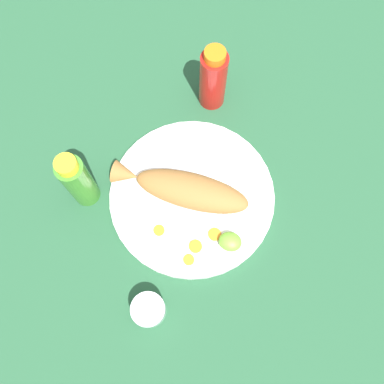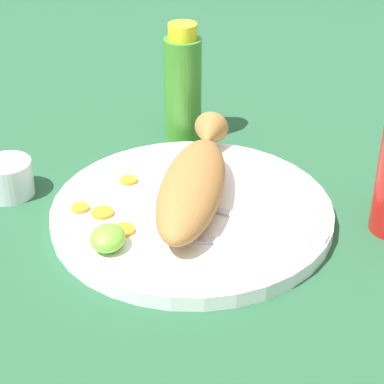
{
  "view_description": "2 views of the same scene",
  "coord_description": "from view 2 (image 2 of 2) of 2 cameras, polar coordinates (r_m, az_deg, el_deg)",
  "views": [
    {
      "loc": [
        0.06,
        -0.26,
        0.84
      ],
      "look_at": [
        0.0,
        0.0,
        0.04
      ],
      "focal_mm": 40.0,
      "sensor_mm": 36.0,
      "label": 1
    },
    {
      "loc": [
        0.69,
        0.09,
        0.47
      ],
      "look_at": [
        0.0,
        0.0,
        0.04
      ],
      "focal_mm": 65.0,
      "sensor_mm": 36.0,
      "label": 2
    }
  ],
  "objects": [
    {
      "name": "ground_plane",
      "position": [
        0.84,
        0.0,
        -2.22
      ],
      "size": [
        4.0,
        4.0,
        0.0
      ],
      "primitive_type": "plane",
      "color": "#235133"
    },
    {
      "name": "fried_fish",
      "position": [
        0.83,
        0.17,
        0.9
      ],
      "size": [
        0.28,
        0.08,
        0.05
      ],
      "rotation": [
        0.0,
        0.0,
        -0.04
      ],
      "color": "#996633",
      "rests_on": "main_plate"
    },
    {
      "name": "carrot_slice_far",
      "position": [
        0.82,
        -7.35,
        -1.7
      ],
      "size": [
        0.03,
        0.03,
        0.0
      ],
      "primitive_type": "cylinder",
      "color": "orange",
      "rests_on": "main_plate"
    },
    {
      "name": "carrot_slice_extra",
      "position": [
        0.79,
        -5.64,
        -3.11
      ],
      "size": [
        0.03,
        0.03,
        0.0
      ],
      "primitive_type": "cylinder",
      "color": "orange",
      "rests_on": "main_plate"
    },
    {
      "name": "fork_far",
      "position": [
        0.77,
        3.77,
        -4.05
      ],
      "size": [
        0.03,
        0.19,
        0.0
      ],
      "rotation": [
        0.0,
        0.0,
        7.94
      ],
      "color": "silver",
      "rests_on": "main_plate"
    },
    {
      "name": "salt_cup",
      "position": [
        0.91,
        -14.85,
        0.95
      ],
      "size": [
        0.06,
        0.06,
        0.05
      ],
      "color": "silver",
      "rests_on": "ground_plane"
    },
    {
      "name": "lime_wedge_main",
      "position": [
        0.76,
        -6.93,
        -3.76
      ],
      "size": [
        0.05,
        0.04,
        0.02
      ],
      "primitive_type": "ellipsoid",
      "color": "#6BB233",
      "rests_on": "main_plate"
    },
    {
      "name": "fork_near",
      "position": [
        0.8,
        5.62,
        -2.44
      ],
      "size": [
        0.07,
        0.18,
        0.0
      ],
      "rotation": [
        0.0,
        0.0,
        7.53
      ],
      "color": "silver",
      "rests_on": "main_plate"
    },
    {
      "name": "main_plate",
      "position": [
        0.83,
        0.0,
        -1.7
      ],
      "size": [
        0.34,
        0.34,
        0.02
      ],
      "primitive_type": "cylinder",
      "color": "white",
      "rests_on": "ground_plane"
    },
    {
      "name": "carrot_slice_near",
      "position": [
        0.88,
        -5.22,
        0.97
      ],
      "size": [
        0.02,
        0.02,
        0.0
      ],
      "primitive_type": "cylinder",
      "color": "orange",
      "rests_on": "main_plate"
    },
    {
      "name": "carrot_slice_mid",
      "position": [
        0.83,
        -9.15,
        -1.29
      ],
      "size": [
        0.02,
        0.02,
        0.0
      ],
      "primitive_type": "cylinder",
      "color": "orange",
      "rests_on": "main_plate"
    },
    {
      "name": "hot_sauce_bottle_green",
      "position": [
        0.99,
        -0.75,
        8.71
      ],
      "size": [
        0.05,
        0.05,
        0.17
      ],
      "color": "#3D8428",
      "rests_on": "ground_plane"
    }
  ]
}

